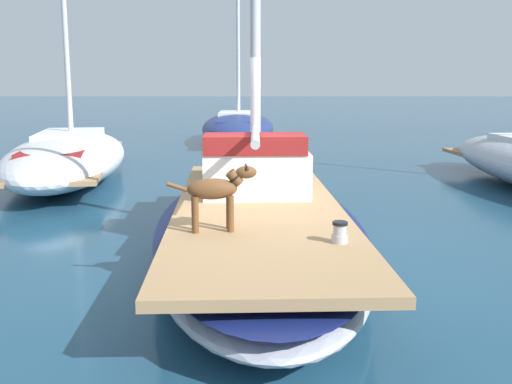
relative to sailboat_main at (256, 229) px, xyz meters
The scene contains 7 objects.
ground_plane 0.34m from the sailboat_main, ahead, with size 120.00×120.00×0.00m, color navy.
sailboat_main is the anchor object (origin of this frame).
cabin_house 1.30m from the sailboat_main, 92.35° to the left, with size 1.48×2.27×0.84m.
dog_brown 1.58m from the sailboat_main, 108.14° to the right, with size 0.94×0.29×0.70m.
deck_winch 2.00m from the sailboat_main, 66.31° to the right, with size 0.16×0.16×0.21m.
moored_boat_port_side 7.07m from the sailboat_main, 126.18° to the left, with size 3.45×7.54×7.06m.
moored_boat_far_astern 13.40m from the sailboat_main, 92.74° to the left, with size 2.45×6.46×8.01m.
Camera 1 is at (-0.03, -7.48, 2.26)m, focal length 42.51 mm.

